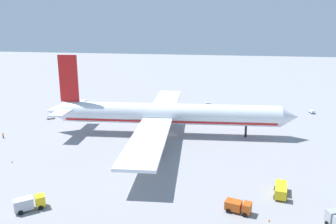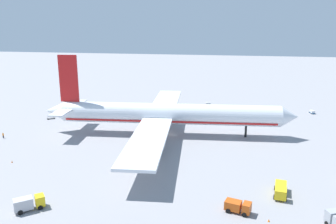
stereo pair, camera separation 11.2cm
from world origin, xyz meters
name	(u,v)px [view 1 (the left image)]	position (x,y,z in m)	size (l,w,h in m)	color
ground_plane	(170,135)	(0.00, 0.00, 0.00)	(600.00, 600.00, 0.00)	gray
airliner	(165,114)	(-1.40, -0.11, 6.71)	(79.61, 82.60, 24.89)	silver
service_truck_2	(238,206)	(21.21, -42.24, 1.26)	(5.07, 3.32, 2.27)	#BF4C14
service_truck_3	(29,203)	(-17.20, -49.11, 1.45)	(5.48, 5.10, 2.56)	yellow
service_truck_5	(281,190)	(29.74, -33.97, 1.25)	(3.19, 6.62, 2.34)	yellow
baggage_cart_0	(312,112)	(50.07, 37.26, 0.69)	(2.03, 3.54, 1.24)	#26598C
baggage_cart_1	(208,104)	(8.59, 42.24, 0.81)	(3.23, 2.00, 1.49)	#26598C
baggage_cart_2	(51,118)	(-46.90, 9.43, 0.27)	(3.13, 2.84, 0.40)	#595B60
ground_worker_3	(3,135)	(-49.63, -13.41, 0.87)	(0.53, 0.53, 1.71)	black
traffic_cone_0	(90,104)	(-42.12, 34.03, 0.28)	(0.36, 0.36, 0.55)	orange
traffic_cone_1	(12,162)	(-34.79, -29.84, 0.28)	(0.36, 0.36, 0.55)	orange
traffic_cone_2	(269,220)	(26.62, -44.25, 0.28)	(0.36, 0.36, 0.55)	orange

